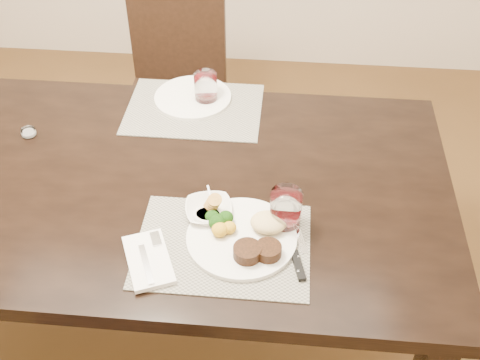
# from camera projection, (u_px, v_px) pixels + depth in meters

# --- Properties ---
(ground_plane) EXTENTS (4.50, 4.50, 0.00)m
(ground_plane) POSITION_uv_depth(u_px,v_px,m) (144.00, 323.00, 2.31)
(ground_plane) COLOR #442E15
(ground_plane) RESTS_ON ground
(dining_table) EXTENTS (2.00, 1.00, 0.75)m
(dining_table) POSITION_uv_depth(u_px,v_px,m) (121.00, 197.00, 1.86)
(dining_table) COLOR black
(dining_table) RESTS_ON ground
(chair_far) EXTENTS (0.42, 0.42, 0.90)m
(chair_far) POSITION_uv_depth(u_px,v_px,m) (176.00, 80.00, 2.66)
(chair_far) COLOR black
(chair_far) RESTS_ON ground
(placemat_near) EXTENTS (0.46, 0.34, 0.00)m
(placemat_near) POSITION_uv_depth(u_px,v_px,m) (223.00, 245.00, 1.60)
(placemat_near) COLOR gray
(placemat_near) RESTS_ON dining_table
(placemat_far) EXTENTS (0.46, 0.34, 0.00)m
(placemat_far) POSITION_uv_depth(u_px,v_px,m) (194.00, 109.00, 2.07)
(placemat_far) COLOR gray
(placemat_far) RESTS_ON dining_table
(dinner_plate) EXTENTS (0.30, 0.30, 0.05)m
(dinner_plate) POSITION_uv_depth(u_px,v_px,m) (247.00, 236.00, 1.60)
(dinner_plate) COLOR silver
(dinner_plate) RESTS_ON placemat_near
(napkin_fork) EXTENTS (0.17, 0.22, 0.02)m
(napkin_fork) POSITION_uv_depth(u_px,v_px,m) (148.00, 260.00, 1.55)
(napkin_fork) COLOR white
(napkin_fork) RESTS_ON placemat_near
(steak_knife) EXTENTS (0.05, 0.23, 0.01)m
(steak_knife) POSITION_uv_depth(u_px,v_px,m) (298.00, 258.00, 1.56)
(steak_knife) COLOR silver
(steak_knife) RESTS_ON placemat_near
(cracker_bowl) EXTENTS (0.16, 0.16, 0.06)m
(cracker_bowl) POSITION_uv_depth(u_px,v_px,m) (209.00, 210.00, 1.67)
(cracker_bowl) COLOR silver
(cracker_bowl) RESTS_ON placemat_near
(sauce_ramekin) EXTENTS (0.08, 0.12, 0.07)m
(sauce_ramekin) POSITION_uv_depth(u_px,v_px,m) (208.00, 217.00, 1.65)
(sauce_ramekin) COLOR silver
(sauce_ramekin) RESTS_ON placemat_near
(wine_glass_near) EXTENTS (0.08, 0.08, 0.12)m
(wine_glass_near) POSITION_uv_depth(u_px,v_px,m) (286.00, 211.00, 1.62)
(wine_glass_near) COLOR silver
(wine_glass_near) RESTS_ON placemat_near
(far_plate) EXTENTS (0.27, 0.27, 0.01)m
(far_plate) POSITION_uv_depth(u_px,v_px,m) (193.00, 97.00, 2.11)
(far_plate) COLOR silver
(far_plate) RESTS_ON placemat_far
(wine_glass_far) EXTENTS (0.08, 0.08, 0.11)m
(wine_glass_far) POSITION_uv_depth(u_px,v_px,m) (206.00, 89.00, 2.07)
(wine_glass_far) COLOR silver
(wine_glass_far) RESTS_ON placemat_far
(salt_cellar) EXTENTS (0.05, 0.05, 0.02)m
(salt_cellar) POSITION_uv_depth(u_px,v_px,m) (29.00, 133.00, 1.95)
(salt_cellar) COLOR silver
(salt_cellar) RESTS_ON dining_table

